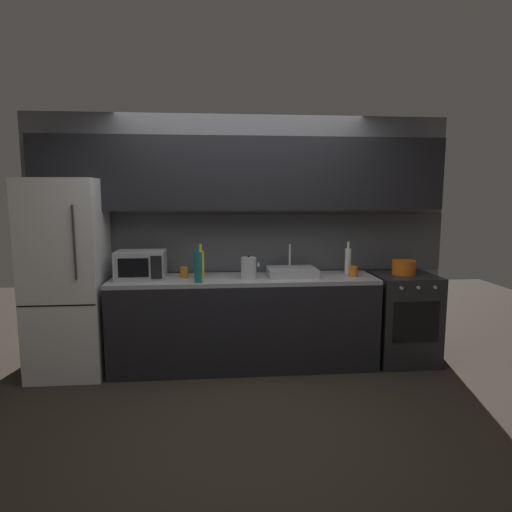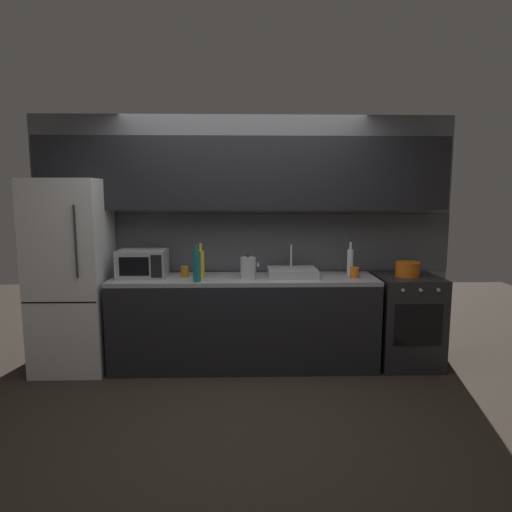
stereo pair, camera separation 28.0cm
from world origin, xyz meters
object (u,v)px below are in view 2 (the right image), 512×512
object	(u,v)px
microwave	(143,264)
refrigerator	(72,276)
mug_orange	(354,273)
wine_bottle_yellow	(201,264)
mug_amber	(185,272)
wine_bottle_teal	(197,266)
oven_range	(407,321)
cooking_pot	(408,269)
kettle	(248,268)
wine_bottle_white	(350,261)

from	to	relation	value
microwave	refrigerator	bearing A→B (deg)	-178.45
mug_orange	wine_bottle_yellow	bearing A→B (deg)	178.66
refrigerator	mug_amber	bearing A→B (deg)	1.02
wine_bottle_teal	wine_bottle_yellow	xyz separation A→B (m)	(0.02, 0.19, -0.01)
refrigerator	wine_bottle_yellow	world-z (taller)	refrigerator
oven_range	mug_orange	bearing A→B (deg)	-173.97
wine_bottle_yellow	mug_amber	bearing A→B (deg)	164.74
refrigerator	cooking_pot	size ratio (longest dim) A/B	7.88
microwave	cooking_pot	world-z (taller)	microwave
refrigerator	wine_bottle_yellow	distance (m)	1.26
oven_range	cooking_pot	bearing A→B (deg)	174.63
mug_orange	cooking_pot	size ratio (longest dim) A/B	0.44
kettle	cooking_pot	size ratio (longest dim) A/B	0.99
microwave	mug_orange	size ratio (longest dim) A/B	4.48
oven_range	wine_bottle_teal	size ratio (longest dim) A/B	2.55
kettle	refrigerator	bearing A→B (deg)	177.51
mug_amber	cooking_pot	world-z (taller)	cooking_pot
wine_bottle_teal	wine_bottle_yellow	size ratio (longest dim) A/B	1.05
mug_orange	oven_range	bearing A→B (deg)	6.03
microwave	wine_bottle_yellow	size ratio (longest dim) A/B	1.37
mug_orange	wine_bottle_white	bearing A→B (deg)	91.82
kettle	wine_bottle_yellow	size ratio (longest dim) A/B	0.69
refrigerator	wine_bottle_teal	size ratio (longest dim) A/B	5.22
wine_bottle_teal	mug_amber	world-z (taller)	wine_bottle_teal
microwave	wine_bottle_white	bearing A→B (deg)	2.42
wine_bottle_white	mug_amber	bearing A→B (deg)	-177.01
kettle	wine_bottle_white	xyz separation A→B (m)	(1.02, 0.18, 0.03)
wine_bottle_teal	mug_orange	distance (m)	1.52
mug_amber	cooking_pot	size ratio (longest dim) A/B	0.45
oven_range	kettle	distance (m)	1.68
mug_amber	wine_bottle_teal	bearing A→B (deg)	-58.86
wine_bottle_teal	mug_amber	size ratio (longest dim) A/B	3.36
refrigerator	oven_range	xyz separation A→B (m)	(3.29, -0.00, -0.47)
mug_orange	cooking_pot	world-z (taller)	cooking_pot
wine_bottle_teal	mug_orange	bearing A→B (deg)	6.01
refrigerator	kettle	size ratio (longest dim) A/B	8.00
kettle	mug_orange	world-z (taller)	kettle
wine_bottle_teal	microwave	bearing A→B (deg)	156.71
oven_range	wine_bottle_white	size ratio (longest dim) A/B	2.74
wine_bottle_teal	cooking_pot	bearing A→B (deg)	6.10
wine_bottle_white	wine_bottle_teal	distance (m)	1.54
kettle	wine_bottle_yellow	xyz separation A→B (m)	(-0.46, 0.05, 0.04)
oven_range	wine_bottle_teal	bearing A→B (deg)	-173.98
kettle	wine_bottle_teal	size ratio (longest dim) A/B	0.65
oven_range	mug_orange	distance (m)	0.75
microwave	wine_bottle_white	xyz separation A→B (m)	(2.05, 0.09, 0.00)
microwave	mug_amber	size ratio (longest dim) A/B	4.37
refrigerator	oven_range	distance (m)	3.33
kettle	mug_amber	world-z (taller)	kettle
wine_bottle_white	refrigerator	bearing A→B (deg)	-177.80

